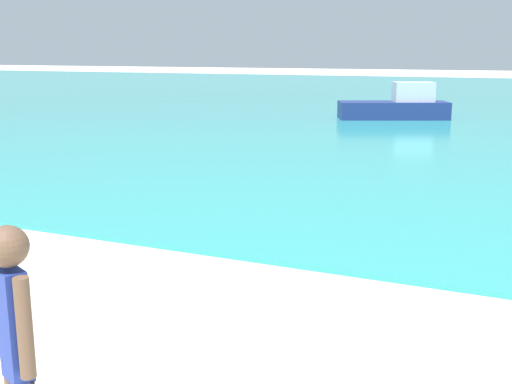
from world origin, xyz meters
TOP-DOWN VIEW (x-y plane):
  - water at (0.00, 42.34)m, footprint 160.00×60.00m
  - person_standing at (0.46, 7.84)m, footprint 0.36×0.22m
  - boat_near at (-2.07, 29.86)m, footprint 4.26×2.86m

SIDE VIEW (x-z plane):
  - water at x=0.00m, z-range 0.00..0.06m
  - boat_near at x=-2.07m, z-range -0.15..1.23m
  - person_standing at x=0.46m, z-range 0.12..1.81m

